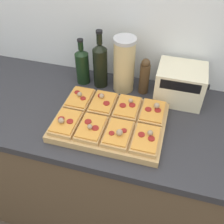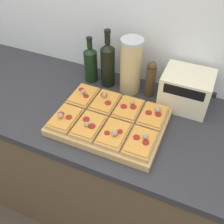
% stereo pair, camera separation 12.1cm
% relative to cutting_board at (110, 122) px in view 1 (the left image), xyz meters
% --- Properties ---
extents(wall_back, '(6.00, 0.06, 2.50)m').
position_rel_cutting_board_xyz_m(wall_back, '(-0.06, 0.44, 0.30)').
color(wall_back, silver).
rests_on(wall_back, ground_plane).
extents(kitchen_counter, '(2.63, 0.67, 0.93)m').
position_rel_cutting_board_xyz_m(kitchen_counter, '(-0.06, 0.08, -0.48)').
color(kitchen_counter, brown).
rests_on(kitchen_counter, ground_plane).
extents(cutting_board, '(0.50, 0.37, 0.03)m').
position_rel_cutting_board_xyz_m(cutting_board, '(0.00, 0.00, 0.00)').
color(cutting_board, tan).
rests_on(cutting_board, kitchen_counter).
extents(pizza_slice_back_left, '(0.11, 0.16, 0.05)m').
position_rel_cutting_board_xyz_m(pizza_slice_back_left, '(-0.18, 0.09, 0.03)').
color(pizza_slice_back_left, tan).
rests_on(pizza_slice_back_left, cutting_board).
extents(pizza_slice_back_midleft, '(0.11, 0.16, 0.05)m').
position_rel_cutting_board_xyz_m(pizza_slice_back_midleft, '(-0.06, 0.09, 0.03)').
color(pizza_slice_back_midleft, tan).
rests_on(pizza_slice_back_midleft, cutting_board).
extents(pizza_slice_back_midright, '(0.11, 0.16, 0.05)m').
position_rel_cutting_board_xyz_m(pizza_slice_back_midright, '(0.06, 0.09, 0.03)').
color(pizza_slice_back_midright, tan).
rests_on(pizza_slice_back_midright, cutting_board).
extents(pizza_slice_back_right, '(0.11, 0.16, 0.06)m').
position_rel_cutting_board_xyz_m(pizza_slice_back_right, '(0.18, 0.09, 0.03)').
color(pizza_slice_back_right, tan).
rests_on(pizza_slice_back_right, cutting_board).
extents(pizza_slice_front_left, '(0.11, 0.16, 0.05)m').
position_rel_cutting_board_xyz_m(pizza_slice_front_left, '(-0.18, -0.09, 0.03)').
color(pizza_slice_front_left, tan).
rests_on(pizza_slice_front_left, cutting_board).
extents(pizza_slice_front_midleft, '(0.11, 0.16, 0.05)m').
position_rel_cutting_board_xyz_m(pizza_slice_front_midleft, '(-0.06, -0.09, 0.03)').
color(pizza_slice_front_midleft, tan).
rests_on(pizza_slice_front_midleft, cutting_board).
extents(pizza_slice_front_midright, '(0.11, 0.16, 0.06)m').
position_rel_cutting_board_xyz_m(pizza_slice_front_midright, '(0.06, -0.09, 0.03)').
color(pizza_slice_front_midright, tan).
rests_on(pizza_slice_front_midright, cutting_board).
extents(pizza_slice_front_right, '(0.11, 0.16, 0.05)m').
position_rel_cutting_board_xyz_m(pizza_slice_front_right, '(0.18, -0.09, 0.03)').
color(pizza_slice_front_right, tan).
rests_on(pizza_slice_front_right, cutting_board).
extents(olive_oil_bottle, '(0.07, 0.07, 0.26)m').
position_rel_cutting_board_xyz_m(olive_oil_bottle, '(-0.24, 0.29, 0.09)').
color(olive_oil_bottle, black).
rests_on(olive_oil_bottle, kitchen_counter).
extents(wine_bottle, '(0.08, 0.08, 0.32)m').
position_rel_cutting_board_xyz_m(wine_bottle, '(-0.14, 0.29, 0.11)').
color(wine_bottle, black).
rests_on(wine_bottle, kitchen_counter).
extents(grain_jar_tall, '(0.11, 0.11, 0.30)m').
position_rel_cutting_board_xyz_m(grain_jar_tall, '(-0.01, 0.29, 0.13)').
color(grain_jar_tall, tan).
rests_on(grain_jar_tall, kitchen_counter).
extents(pepper_mill, '(0.05, 0.05, 0.20)m').
position_rel_cutting_board_xyz_m(pepper_mill, '(0.10, 0.29, 0.08)').
color(pepper_mill, '#47331E').
rests_on(pepper_mill, kitchen_counter).
extents(toaster_oven, '(0.26, 0.19, 0.18)m').
position_rel_cutting_board_xyz_m(toaster_oven, '(0.28, 0.28, 0.07)').
color(toaster_oven, beige).
rests_on(toaster_oven, kitchen_counter).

